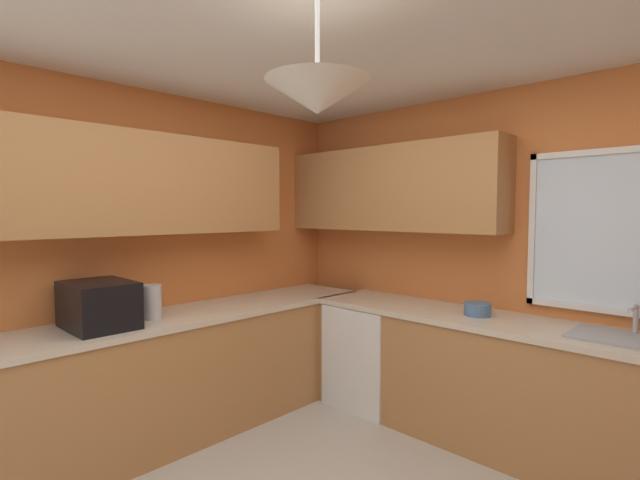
# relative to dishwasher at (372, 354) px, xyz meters

# --- Properties ---
(room_shell) EXTENTS (3.98, 4.09, 2.56)m
(room_shell) POSITION_rel_dishwasher_xyz_m (0.58, -1.14, 1.31)
(room_shell) COLOR #D17238
(room_shell) RESTS_ON ground_plane
(counter_run_left) EXTENTS (0.65, 3.70, 0.88)m
(counter_run_left) POSITION_rel_dishwasher_xyz_m (-0.66, -1.64, 0.02)
(counter_run_left) COLOR #AD7542
(counter_run_left) RESTS_ON ground_plane
(counter_run_back) EXTENTS (3.07, 0.65, 0.88)m
(counter_run_back) POSITION_rel_dishwasher_xyz_m (1.17, 0.03, 0.02)
(counter_run_back) COLOR #AD7542
(counter_run_back) RESTS_ON ground_plane
(dishwasher) EXTENTS (0.60, 0.60, 0.84)m
(dishwasher) POSITION_rel_dishwasher_xyz_m (0.00, 0.00, 0.00)
(dishwasher) COLOR white
(dishwasher) RESTS_ON ground_plane
(microwave) EXTENTS (0.48, 0.36, 0.29)m
(microwave) POSITION_rel_dishwasher_xyz_m (-0.66, -1.95, 0.61)
(microwave) COLOR black
(microwave) RESTS_ON counter_run_left
(kettle) EXTENTS (0.12, 0.12, 0.23)m
(kettle) POSITION_rel_dishwasher_xyz_m (-0.64, -1.60, 0.58)
(kettle) COLOR #B7B7BC
(kettle) RESTS_ON counter_run_left
(sink_assembly) EXTENTS (0.59, 0.40, 0.19)m
(sink_assembly) POSITION_rel_dishwasher_xyz_m (1.80, 0.04, 0.47)
(sink_assembly) COLOR #9EA0A5
(sink_assembly) RESTS_ON counter_run_back
(bowl) EXTENTS (0.18, 0.18, 0.09)m
(bowl) POSITION_rel_dishwasher_xyz_m (0.90, 0.03, 0.51)
(bowl) COLOR #4C7099
(bowl) RESTS_ON counter_run_back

